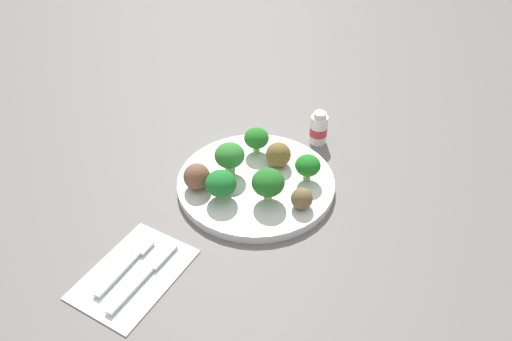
{
  "coord_description": "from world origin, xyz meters",
  "views": [
    {
      "loc": [
        -0.53,
        -0.37,
        0.56
      ],
      "look_at": [
        0.0,
        0.0,
        0.04
      ],
      "focal_mm": 33.55,
      "sensor_mm": 36.0,
      "label": 1
    }
  ],
  "objects_px": {
    "broccoli_floret_near_rim": "(221,184)",
    "yogurt_bottle": "(319,129)",
    "broccoli_floret_front_right": "(308,166)",
    "broccoli_floret_mid_right": "(230,156)",
    "napkin": "(134,273)",
    "plate": "(256,183)",
    "broccoli_floret_mid_left": "(256,138)",
    "meatball_front_right": "(278,155)",
    "broccoli_floret_far_rim": "(268,183)",
    "meatball_back_left": "(197,177)",
    "knife": "(146,273)",
    "meatball_mid_left": "(302,199)",
    "fork": "(127,263)"
  },
  "relations": [
    {
      "from": "broccoli_floret_near_rim",
      "to": "yogurt_bottle",
      "type": "height_order",
      "value": "same"
    },
    {
      "from": "broccoli_floret_mid_left",
      "to": "broccoli_floret_near_rim",
      "type": "distance_m",
      "value": 0.14
    },
    {
      "from": "meatball_front_right",
      "to": "yogurt_bottle",
      "type": "bearing_deg",
      "value": -6.43
    },
    {
      "from": "meatball_mid_left",
      "to": "broccoli_floret_front_right",
      "type": "bearing_deg",
      "value": 22.89
    },
    {
      "from": "broccoli_floret_near_rim",
      "to": "knife",
      "type": "height_order",
      "value": "broccoli_floret_near_rim"
    },
    {
      "from": "broccoli_floret_mid_right",
      "to": "napkin",
      "type": "relative_size",
      "value": 0.36
    },
    {
      "from": "plate",
      "to": "meatball_mid_left",
      "type": "height_order",
      "value": "meatball_mid_left"
    },
    {
      "from": "plate",
      "to": "knife",
      "type": "relative_size",
      "value": 1.92
    },
    {
      "from": "plate",
      "to": "napkin",
      "type": "bearing_deg",
      "value": 172.74
    },
    {
      "from": "broccoli_floret_front_right",
      "to": "meatball_back_left",
      "type": "distance_m",
      "value": 0.19
    },
    {
      "from": "broccoli_floret_far_rim",
      "to": "yogurt_bottle",
      "type": "distance_m",
      "value": 0.22
    },
    {
      "from": "broccoli_floret_front_right",
      "to": "yogurt_bottle",
      "type": "xyz_separation_m",
      "value": [
        0.13,
        0.05,
        -0.02
      ]
    },
    {
      "from": "meatball_front_right",
      "to": "meatball_back_left",
      "type": "height_order",
      "value": "same"
    },
    {
      "from": "meatball_back_left",
      "to": "knife",
      "type": "distance_m",
      "value": 0.19
    },
    {
      "from": "broccoli_floret_near_rim",
      "to": "broccoli_floret_far_rim",
      "type": "bearing_deg",
      "value": -58.4
    },
    {
      "from": "napkin",
      "to": "meatball_front_right",
      "type": "bearing_deg",
      "value": -7.62
    },
    {
      "from": "knife",
      "to": "meatball_front_right",
      "type": "bearing_deg",
      "value": -4.73
    },
    {
      "from": "plate",
      "to": "broccoli_floret_far_rim",
      "type": "bearing_deg",
      "value": -124.38
    },
    {
      "from": "meatball_front_right",
      "to": "knife",
      "type": "bearing_deg",
      "value": 175.27
    },
    {
      "from": "knife",
      "to": "yogurt_bottle",
      "type": "bearing_deg",
      "value": -5.21
    },
    {
      "from": "plate",
      "to": "meatball_front_right",
      "type": "bearing_deg",
      "value": -9.29
    },
    {
      "from": "meatball_front_right",
      "to": "knife",
      "type": "height_order",
      "value": "meatball_front_right"
    },
    {
      "from": "plate",
      "to": "knife",
      "type": "xyz_separation_m",
      "value": [
        -0.26,
        0.02,
        -0.0
      ]
    },
    {
      "from": "broccoli_floret_mid_left",
      "to": "broccoli_floret_front_right",
      "type": "distance_m",
      "value": 0.12
    },
    {
      "from": "broccoli_floret_far_rim",
      "to": "napkin",
      "type": "relative_size",
      "value": 0.35
    },
    {
      "from": "broccoli_floret_near_rim",
      "to": "meatball_front_right",
      "type": "distance_m",
      "value": 0.13
    },
    {
      "from": "broccoli_floret_front_right",
      "to": "meatball_front_right",
      "type": "relative_size",
      "value": 1.1
    },
    {
      "from": "broccoli_floret_mid_right",
      "to": "meatball_mid_left",
      "type": "distance_m",
      "value": 0.15
    },
    {
      "from": "broccoli_floret_mid_right",
      "to": "yogurt_bottle",
      "type": "relative_size",
      "value": 0.89
    },
    {
      "from": "broccoli_floret_mid_right",
      "to": "meatball_front_right",
      "type": "relative_size",
      "value": 1.34
    },
    {
      "from": "broccoli_floret_far_rim",
      "to": "meatball_mid_left",
      "type": "xyz_separation_m",
      "value": [
        0.02,
        -0.06,
        -0.02
      ]
    },
    {
      "from": "napkin",
      "to": "broccoli_floret_near_rim",
      "type": "bearing_deg",
      "value": -4.05
    },
    {
      "from": "broccoli_floret_far_rim",
      "to": "broccoli_floret_mid_left",
      "type": "height_order",
      "value": "broccoli_floret_far_rim"
    },
    {
      "from": "meatball_front_right",
      "to": "meatball_back_left",
      "type": "relative_size",
      "value": 0.98
    },
    {
      "from": "broccoli_floret_near_rim",
      "to": "yogurt_bottle",
      "type": "xyz_separation_m",
      "value": [
        0.26,
        -0.04,
        -0.02
      ]
    },
    {
      "from": "broccoli_floret_mid_right",
      "to": "broccoli_floret_far_rim",
      "type": "relative_size",
      "value": 1.03
    },
    {
      "from": "plate",
      "to": "broccoli_floret_mid_right",
      "type": "relative_size",
      "value": 4.57
    },
    {
      "from": "plate",
      "to": "meatball_mid_left",
      "type": "distance_m",
      "value": 0.11
    },
    {
      "from": "meatball_mid_left",
      "to": "broccoli_floret_near_rim",
      "type": "bearing_deg",
      "value": 115.24
    },
    {
      "from": "broccoli_floret_far_rim",
      "to": "yogurt_bottle",
      "type": "bearing_deg",
      "value": 6.06
    },
    {
      "from": "knife",
      "to": "broccoli_floret_mid_left",
      "type": "bearing_deg",
      "value": 5.11
    },
    {
      "from": "broccoli_floret_front_right",
      "to": "broccoli_floret_near_rim",
      "type": "distance_m",
      "value": 0.16
    },
    {
      "from": "broccoli_floret_front_right",
      "to": "meatball_front_right",
      "type": "bearing_deg",
      "value": 83.62
    },
    {
      "from": "plate",
      "to": "fork",
      "type": "relative_size",
      "value": 2.31
    },
    {
      "from": "broccoli_floret_far_rim",
      "to": "meatball_front_right",
      "type": "bearing_deg",
      "value": 22.49
    },
    {
      "from": "broccoli_floret_far_rim",
      "to": "knife",
      "type": "relative_size",
      "value": 0.41
    },
    {
      "from": "broccoli_floret_far_rim",
      "to": "broccoli_floret_front_right",
      "type": "height_order",
      "value": "broccoli_floret_far_rim"
    },
    {
      "from": "broccoli_floret_mid_right",
      "to": "fork",
      "type": "relative_size",
      "value": 0.51
    },
    {
      "from": "fork",
      "to": "knife",
      "type": "height_order",
      "value": "same"
    },
    {
      "from": "yogurt_bottle",
      "to": "broccoli_floret_far_rim",
      "type": "bearing_deg",
      "value": -173.94
    }
  ]
}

